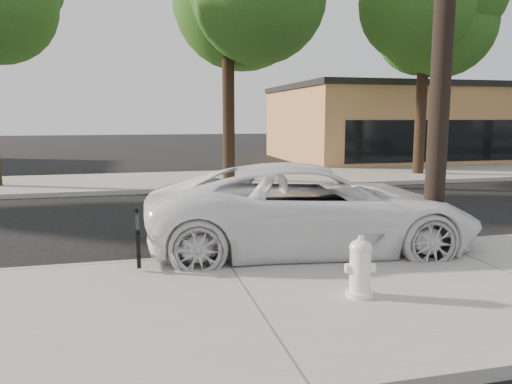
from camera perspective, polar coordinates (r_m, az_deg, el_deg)
ground at (r=10.59m, az=-5.80°, el=-4.91°), size 120.00×120.00×0.00m
near_sidewalk at (r=6.52m, az=-0.31°, el=-12.94°), size 90.00×4.40×0.15m
far_sidewalk at (r=18.90m, az=-9.46°, el=1.25°), size 90.00×5.00×0.15m
curb_near at (r=8.56m, az=-3.80°, el=-7.64°), size 90.00×0.12×0.16m
building_main at (r=31.46m, az=19.91°, el=7.28°), size 18.00×10.00×4.00m
tree_d at (r=21.90m, az=19.47°, el=18.42°), size 4.50×4.35×8.75m
police_cruiser at (r=9.11m, az=6.38°, el=-1.87°), size 6.19×3.43×1.64m
fire_hydrant at (r=6.68m, az=11.81°, el=-8.59°), size 0.40×0.37×0.75m
traffic_cone at (r=8.60m, az=9.04°, el=-4.65°), size 0.41×0.41×0.75m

